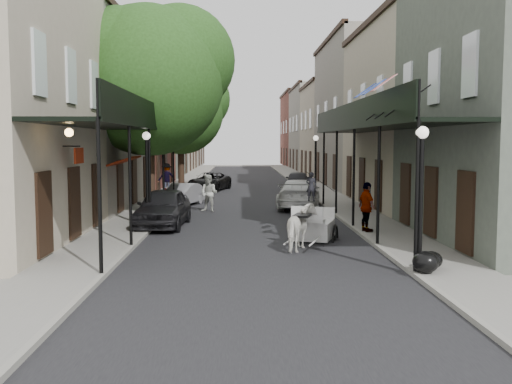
{
  "coord_description": "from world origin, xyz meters",
  "views": [
    {
      "loc": [
        -0.51,
        -16.26,
        3.42
      ],
      "look_at": [
        0.11,
        4.58,
        1.6
      ],
      "focal_mm": 40.0,
      "sensor_mm": 36.0,
      "label": 1
    }
  ],
  "objects": [
    {
      "name": "car_left_mid",
      "position": [
        -3.6,
        14.49,
        0.6
      ],
      "size": [
        2.41,
        3.83,
        1.19
      ],
      "primitive_type": "imported",
      "rotation": [
        0.0,
        0.0,
        -0.34
      ],
      "color": "#949398",
      "rests_on": "ground"
    },
    {
      "name": "ground",
      "position": [
        0.0,
        0.0,
        0.0
      ],
      "size": [
        140.0,
        140.0,
        0.0
      ],
      "primitive_type": "plane",
      "color": "gray",
      "rests_on": "ground"
    },
    {
      "name": "gallery_left",
      "position": [
        -4.79,
        6.98,
        4.05
      ],
      "size": [
        2.2,
        18.05,
        4.88
      ],
      "color": "black",
      "rests_on": "sidewalk_left"
    },
    {
      "name": "gallery_right",
      "position": [
        4.79,
        6.98,
        4.05
      ],
      "size": [
        2.2,
        18.05,
        4.88
      ],
      "color": "black",
      "rests_on": "sidewalk_right"
    },
    {
      "name": "tree_near",
      "position": [
        -4.2,
        10.18,
        6.49
      ],
      "size": [
        7.31,
        6.8,
        9.63
      ],
      "color": "#382619",
      "rests_on": "sidewalk_left"
    },
    {
      "name": "pedestrian_sidewalk_left",
      "position": [
        -5.43,
        22.4,
        1.06
      ],
      "size": [
        1.38,
        1.07,
        1.88
      ],
      "primitive_type": "imported",
      "rotation": [
        0.0,
        0.0,
        3.49
      ],
      "color": "gray",
      "rests_on": "sidewalk_left"
    },
    {
      "name": "car_right_near",
      "position": [
        2.6,
        13.15,
        0.75
      ],
      "size": [
        2.87,
        5.45,
        1.51
      ],
      "primitive_type": "imported",
      "rotation": [
        0.0,
        0.0,
        2.99
      ],
      "color": "silver",
      "rests_on": "ground"
    },
    {
      "name": "trash_bags",
      "position": [
        4.32,
        -2.03,
        0.38
      ],
      "size": [
        0.92,
        1.07,
        0.56
      ],
      "color": "black",
      "rests_on": "sidewalk_right"
    },
    {
      "name": "sidewalk_right",
      "position": [
        5.0,
        20.0,
        0.06
      ],
      "size": [
        2.2,
        90.0,
        0.12
      ],
      "primitive_type": "cube",
      "color": "gray",
      "rests_on": "ground"
    },
    {
      "name": "carriage",
      "position": [
        2.19,
        3.71,
        0.95
      ],
      "size": [
        1.95,
        2.43,
        2.45
      ],
      "rotation": [
        0.0,
        0.0,
        -0.32
      ],
      "color": "black",
      "rests_on": "ground"
    },
    {
      "name": "lamppost_right_far",
      "position": [
        4.1,
        18.0,
        2.05
      ],
      "size": [
        0.32,
        0.32,
        3.71
      ],
      "color": "black",
      "rests_on": "sidewalk_right"
    },
    {
      "name": "building_row_left",
      "position": [
        -8.6,
        30.0,
        5.25
      ],
      "size": [
        5.0,
        80.0,
        10.5
      ],
      "primitive_type": "cube",
      "color": "#ADA08A",
      "rests_on": "ground"
    },
    {
      "name": "car_left_far",
      "position": [
        -2.62,
        24.27,
        0.64
      ],
      "size": [
        3.23,
        5.02,
        1.29
      ],
      "primitive_type": "imported",
      "rotation": [
        0.0,
        0.0,
        -0.26
      ],
      "color": "black",
      "rests_on": "ground"
    },
    {
      "name": "tree_far",
      "position": [
        -4.25,
        24.18,
        5.84
      ],
      "size": [
        6.45,
        6.0,
        8.61
      ],
      "color": "#382619",
      "rests_on": "sidewalk_left"
    },
    {
      "name": "building_row_right",
      "position": [
        8.6,
        30.0,
        5.25
      ],
      "size": [
        5.0,
        80.0,
        10.5
      ],
      "primitive_type": "cube",
      "color": "gray",
      "rests_on": "ground"
    },
    {
      "name": "car_left_near",
      "position": [
        -3.6,
        6.77,
        0.79
      ],
      "size": [
        2.1,
        4.7,
        1.57
      ],
      "primitive_type": "imported",
      "rotation": [
        0.0,
        0.0,
        -0.05
      ],
      "color": "black",
      "rests_on": "ground"
    },
    {
      "name": "pedestrian_sidewalk_right",
      "position": [
        4.2,
        4.51,
        1.04
      ],
      "size": [
        0.72,
        1.16,
        1.84
      ],
      "primitive_type": "imported",
      "rotation": [
        0.0,
        0.0,
        1.84
      ],
      "color": "gray",
      "rests_on": "sidewalk_right"
    },
    {
      "name": "car_right_far",
      "position": [
        3.6,
        23.48,
        0.72
      ],
      "size": [
        2.19,
        4.41,
        1.45
      ],
      "primitive_type": "imported",
      "rotation": [
        0.0,
        0.0,
        3.02
      ],
      "color": "black",
      "rests_on": "ground"
    },
    {
      "name": "pedestrian_walking",
      "position": [
        -2.0,
        11.73,
        0.92
      ],
      "size": [
        1.1,
        0.99,
        1.84
      ],
      "primitive_type": "imported",
      "rotation": [
        0.0,
        0.0,
        -0.41
      ],
      "color": "beige",
      "rests_on": "ground"
    },
    {
      "name": "lamppost_right_near",
      "position": [
        4.1,
        -2.0,
        2.05
      ],
      "size": [
        0.32,
        0.32,
        3.71
      ],
      "color": "black",
      "rests_on": "sidewalk_right"
    },
    {
      "name": "horse",
      "position": [
        1.47,
        1.55,
        0.73
      ],
      "size": [
        1.3,
        1.89,
        1.46
      ],
      "primitive_type": "imported",
      "rotation": [
        0.0,
        0.0,
        2.82
      ],
      "color": "white",
      "rests_on": "ground"
    },
    {
      "name": "road",
      "position": [
        0.0,
        20.0,
        0.01
      ],
      "size": [
        8.0,
        90.0,
        0.01
      ],
      "primitive_type": "cube",
      "color": "black",
      "rests_on": "ground"
    },
    {
      "name": "sidewalk_left",
      "position": [
        -5.0,
        20.0,
        0.06
      ],
      "size": [
        2.2,
        90.0,
        0.12
      ],
      "primitive_type": "cube",
      "color": "gray",
      "rests_on": "ground"
    },
    {
      "name": "lamppost_left",
      "position": [
        -4.1,
        6.0,
        2.05
      ],
      "size": [
        0.32,
        0.32,
        3.71
      ],
      "color": "black",
      "rests_on": "sidewalk_left"
    }
  ]
}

